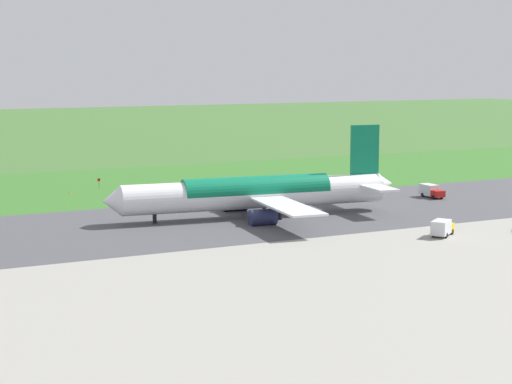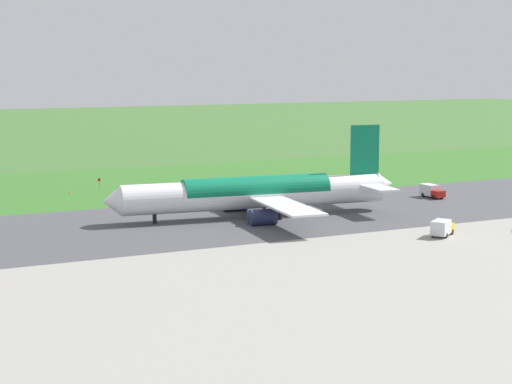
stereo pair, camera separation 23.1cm
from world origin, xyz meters
name	(u,v)px [view 2 (the right image)]	position (x,y,z in m)	size (l,w,h in m)	color
ground_plane	(275,216)	(0.00, 0.00, 0.00)	(800.00, 800.00, 0.00)	#3D662D
runway_asphalt	(275,215)	(0.00, 0.00, 0.03)	(600.00, 41.23, 0.06)	#47474C
grass_verge_foreground	(189,186)	(0.00, -41.40, 0.02)	(600.00, 80.00, 0.04)	#346B27
airliner_main	(258,193)	(3.41, 0.04, 4.35)	(54.14, 44.39, 15.88)	white
service_truck_baggage	(431,191)	(-37.91, -4.61, 1.40)	(2.39, 5.84, 2.65)	#B21914
service_truck_fuel	(442,228)	(-14.84, 28.26, 1.40)	(6.02, 5.21, 2.65)	gold
no_stopping_sign	(99,183)	(18.96, -46.05, 1.40)	(0.60, 0.10, 2.34)	slate
traffic_cone_orange	(70,192)	(26.28, -42.21, 0.28)	(0.40, 0.40, 0.55)	orange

